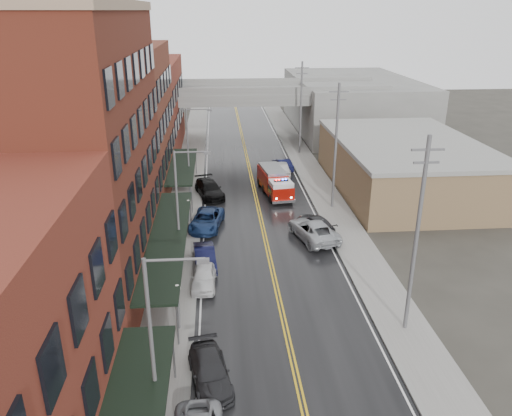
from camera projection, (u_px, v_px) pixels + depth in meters
road at (263, 231)px, 43.60m from camera, size 11.00×160.00×0.02m
sidewalk_left at (179, 233)px, 43.04m from camera, size 3.00×160.00×0.15m
sidewalk_right at (346, 228)px, 44.12m from camera, size 3.00×160.00×0.15m
curb_left at (199, 233)px, 43.17m from camera, size 0.30×160.00×0.15m
curb_right at (327, 228)px, 44.00m from camera, size 0.30×160.00×0.15m
brick_building_b at (73, 157)px, 32.82m from camera, size 9.00×20.00×18.00m
brick_building_c at (121, 124)px, 49.59m from camera, size 9.00×15.00×15.00m
brick_building_far at (145, 107)px, 66.36m from camera, size 9.00×20.00×12.00m
tan_building at (404, 166)px, 53.12m from camera, size 14.00×22.00×5.00m
right_far_block at (351, 103)px, 80.51m from camera, size 18.00×30.00×8.00m
awning_1 at (168, 237)px, 35.47m from camera, size 2.60×18.00×3.09m
awning_2 at (182, 166)px, 51.68m from camera, size 2.60×13.00×3.09m
globe_lamp_1 at (178, 297)px, 29.31m from camera, size 0.44×0.44×3.12m
globe_lamp_2 at (189, 209)px, 42.28m from camera, size 0.44×0.44×3.12m
street_lamp_0 at (157, 340)px, 20.83m from camera, size 2.64×0.22×9.00m
street_lamp_1 at (181, 203)px, 35.65m from camera, size 2.64×0.22×9.00m
street_lamp_2 at (190, 146)px, 50.48m from camera, size 2.64×0.22×9.00m
utility_pole_0 at (417, 235)px, 27.91m from camera, size 1.80×0.24×12.00m
utility_pole_1 at (336, 145)px, 46.44m from camera, size 1.80×0.24×12.00m
utility_pole_2 at (301, 107)px, 64.97m from camera, size 1.80×0.24×12.00m
overpass at (243, 101)px, 71.04m from camera, size 40.00×10.00×7.50m
fire_truck at (275, 182)px, 51.86m from camera, size 3.61×7.32×2.58m
parked_car_left_3 at (210, 371)px, 25.70m from camera, size 2.69×4.90×1.35m
parked_car_left_4 at (204, 276)px, 34.83m from camera, size 1.91×4.27×1.43m
parked_car_left_5 at (205, 257)px, 37.49m from camera, size 1.93×4.46×1.43m
parked_car_left_6 at (207, 220)px, 44.05m from camera, size 3.47×5.77×1.50m
parked_car_left_7 at (209, 189)px, 51.48m from camera, size 3.55×5.94×1.61m
parked_car_right_0 at (313, 230)px, 41.93m from camera, size 4.16×6.43×1.65m
parked_car_right_1 at (316, 223)px, 43.51m from camera, size 3.26×5.02×1.35m
parked_car_right_2 at (282, 168)px, 58.25m from camera, size 2.14×4.94×1.66m
parked_car_right_3 at (283, 164)px, 60.13m from camera, size 2.22×4.42×1.39m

